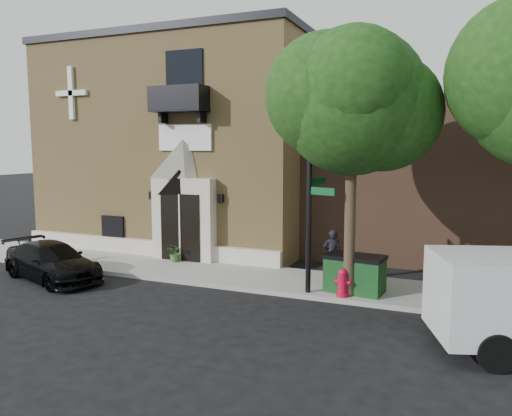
{
  "coord_description": "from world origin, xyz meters",
  "views": [
    {
      "loc": [
        9.02,
        -13.92,
        4.56
      ],
      "look_at": [
        2.37,
        2.0,
        2.42
      ],
      "focal_mm": 35.0,
      "sensor_mm": 36.0,
      "label": 1
    }
  ],
  "objects_px": {
    "street_sign": "(310,193)",
    "dumpster": "(355,273)",
    "pedestrian_near": "(332,254)",
    "black_sedan": "(52,261)",
    "fire_hydrant": "(343,283)"
  },
  "relations": [
    {
      "from": "black_sedan",
      "to": "street_sign",
      "type": "relative_size",
      "value": 0.73
    },
    {
      "from": "black_sedan",
      "to": "dumpster",
      "type": "xyz_separation_m",
      "value": [
        9.99,
        2.07,
        0.09
      ]
    },
    {
      "from": "fire_hydrant",
      "to": "dumpster",
      "type": "relative_size",
      "value": 0.45
    },
    {
      "from": "street_sign",
      "to": "dumpster",
      "type": "relative_size",
      "value": 3.25
    },
    {
      "from": "dumpster",
      "to": "pedestrian_near",
      "type": "relative_size",
      "value": 1.11
    },
    {
      "from": "street_sign",
      "to": "pedestrian_near",
      "type": "height_order",
      "value": "street_sign"
    },
    {
      "from": "street_sign",
      "to": "fire_hydrant",
      "type": "xyz_separation_m",
      "value": [
        1.04,
        -0.03,
        -2.62
      ]
    },
    {
      "from": "fire_hydrant",
      "to": "pedestrian_near",
      "type": "bearing_deg",
      "value": 112.95
    },
    {
      "from": "street_sign",
      "to": "dumpster",
      "type": "xyz_separation_m",
      "value": [
        1.28,
        0.57,
        -2.45
      ]
    },
    {
      "from": "black_sedan",
      "to": "fire_hydrant",
      "type": "bearing_deg",
      "value": -63.56
    },
    {
      "from": "street_sign",
      "to": "dumpster",
      "type": "distance_m",
      "value": 2.82
    },
    {
      "from": "street_sign",
      "to": "pedestrian_near",
      "type": "distance_m",
      "value": 2.85
    },
    {
      "from": "black_sedan",
      "to": "pedestrian_near",
      "type": "relative_size",
      "value": 2.64
    },
    {
      "from": "pedestrian_near",
      "to": "street_sign",
      "type": "bearing_deg",
      "value": 61.32
    },
    {
      "from": "black_sedan",
      "to": "fire_hydrant",
      "type": "height_order",
      "value": "black_sedan"
    }
  ]
}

